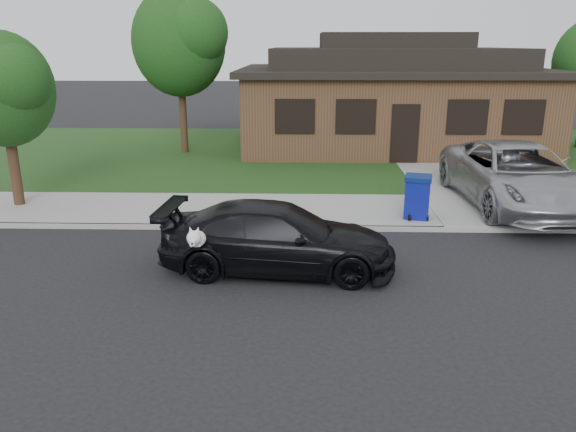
{
  "coord_description": "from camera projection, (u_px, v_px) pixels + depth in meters",
  "views": [
    {
      "loc": [
        0.33,
        -9.47,
        4.37
      ],
      "look_at": [
        0.03,
        1.11,
        1.1
      ],
      "focal_mm": 35.0,
      "sensor_mm": 36.0,
      "label": 1
    }
  ],
  "objects": [
    {
      "name": "ground",
      "position": [
        285.0,
        291.0,
        10.34
      ],
      "size": [
        120.0,
        120.0,
        0.0
      ],
      "primitive_type": "plane",
      "color": "black",
      "rests_on": "ground"
    },
    {
      "name": "sidewalk",
      "position": [
        291.0,
        210.0,
        15.1
      ],
      "size": [
        60.0,
        3.0,
        0.12
      ],
      "primitive_type": "cube",
      "color": "gray",
      "rests_on": "ground"
    },
    {
      "name": "curb",
      "position": [
        290.0,
        228.0,
        13.67
      ],
      "size": [
        60.0,
        0.12,
        0.12
      ],
      "primitive_type": "cube",
      "color": "gray",
      "rests_on": "ground"
    },
    {
      "name": "lawn",
      "position": [
        296.0,
        154.0,
        22.74
      ],
      "size": [
        60.0,
        13.0,
        0.13
      ],
      "primitive_type": "cube",
      "color": "#193814",
      "rests_on": "ground"
    },
    {
      "name": "driveway",
      "position": [
        465.0,
        171.0,
        19.71
      ],
      "size": [
        4.5,
        13.0,
        0.14
      ],
      "primitive_type": "cube",
      "color": "gray",
      "rests_on": "ground"
    },
    {
      "name": "sedan",
      "position": [
        277.0,
        238.0,
        11.11
      ],
      "size": [
        4.77,
        2.35,
        1.35
      ],
      "rotation": [
        0.0,
        0.0,
        1.5
      ],
      "color": "black",
      "rests_on": "ground"
    },
    {
      "name": "minivan",
      "position": [
        517.0,
        175.0,
        15.07
      ],
      "size": [
        3.03,
        6.11,
        1.66
      ],
      "primitive_type": "imported",
      "rotation": [
        0.0,
        0.0,
        0.05
      ],
      "color": "#A0A2A7",
      "rests_on": "driveway"
    },
    {
      "name": "recycling_bin",
      "position": [
        417.0,
        197.0,
        14.13
      ],
      "size": [
        0.79,
        0.79,
        1.09
      ],
      "rotation": [
        0.0,
        0.0,
        -0.24
      ],
      "color": "navy",
      "rests_on": "sidewalk"
    },
    {
      "name": "house",
      "position": [
        390.0,
        98.0,
        23.93
      ],
      "size": [
        12.6,
        8.6,
        4.65
      ],
      "color": "#422B1C",
      "rests_on": "ground"
    },
    {
      "name": "tree_0",
      "position": [
        183.0,
        40.0,
        21.44
      ],
      "size": [
        3.78,
        3.6,
        6.34
      ],
      "color": "#332114",
      "rests_on": "ground"
    },
    {
      "name": "tree_2",
      "position": [
        5.0,
        88.0,
        14.46
      ],
      "size": [
        2.73,
        2.6,
        4.59
      ],
      "color": "#332114",
      "rests_on": "ground"
    }
  ]
}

